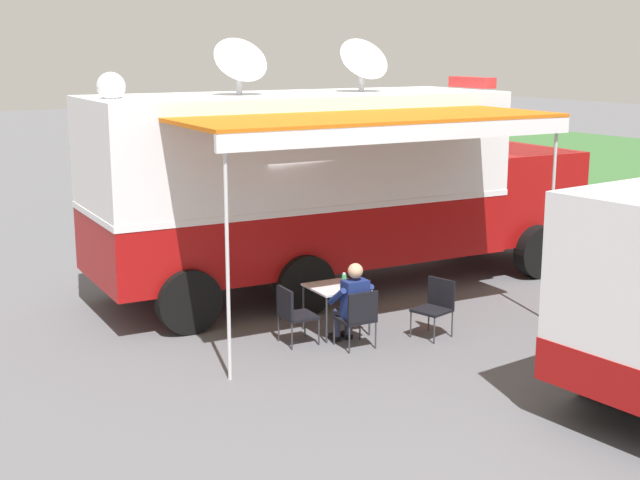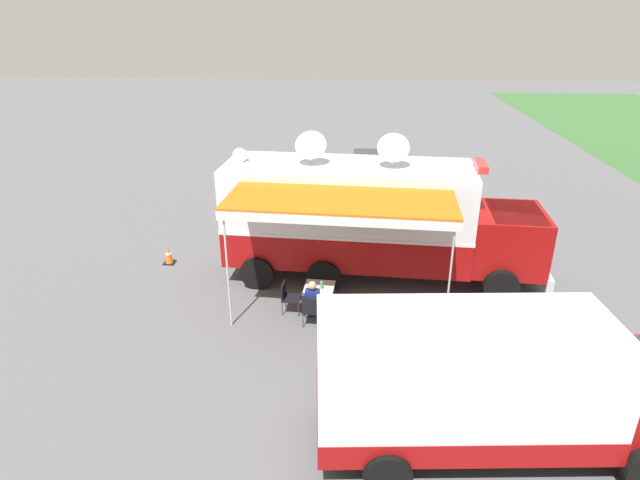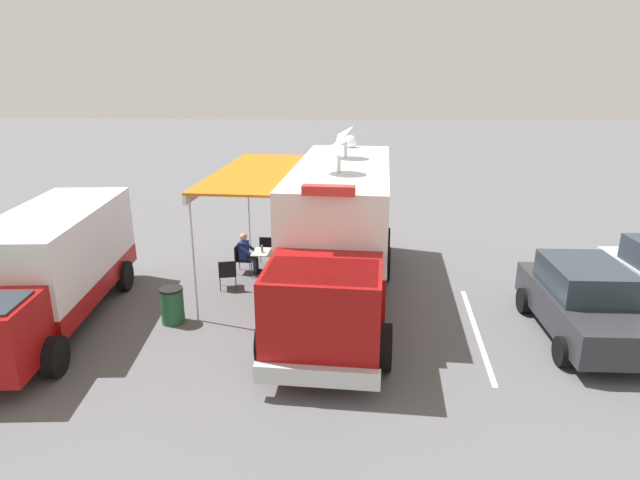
# 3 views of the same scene
# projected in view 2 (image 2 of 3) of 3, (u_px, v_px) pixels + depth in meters

# --- Properties ---
(ground_plane) EXTENTS (100.00, 100.00, 0.00)m
(ground_plane) POSITION_uv_depth(u_px,v_px,m) (346.00, 273.00, 16.68)
(ground_plane) COLOR #5B5B60
(lot_stripe) EXTENTS (0.49, 4.80, 0.01)m
(lot_stripe) POSITION_uv_depth(u_px,v_px,m) (422.00, 235.00, 19.52)
(lot_stripe) COLOR silver
(lot_stripe) RESTS_ON ground
(command_truck) EXTENTS (5.29, 9.65, 4.53)m
(command_truck) POSITION_uv_depth(u_px,v_px,m) (372.00, 217.00, 15.78)
(command_truck) COLOR #9E0F0F
(command_truck) RESTS_ON ground
(folding_table) EXTENTS (0.86, 0.86, 0.73)m
(folding_table) POSITION_uv_depth(u_px,v_px,m) (319.00, 288.00, 14.38)
(folding_table) COLOR silver
(folding_table) RESTS_ON ground
(water_bottle) EXTENTS (0.07, 0.07, 0.22)m
(water_bottle) POSITION_uv_depth(u_px,v_px,m) (322.00, 285.00, 14.21)
(water_bottle) COLOR #3F9959
(water_bottle) RESTS_ON folding_table
(folding_chair_at_table) EXTENTS (0.52, 0.52, 0.87)m
(folding_chair_at_table) POSITION_uv_depth(u_px,v_px,m) (312.00, 309.00, 13.72)
(folding_chair_at_table) COLOR black
(folding_chair_at_table) RESTS_ON ground
(folding_chair_beside_table) EXTENTS (0.52, 0.52, 0.87)m
(folding_chair_beside_table) POSITION_uv_depth(u_px,v_px,m) (288.00, 295.00, 14.38)
(folding_chair_beside_table) COLOR black
(folding_chair_beside_table) RESTS_ON ground
(folding_chair_spare_by_truck) EXTENTS (0.57, 0.57, 0.87)m
(folding_chair_spare_by_truck) POSITION_uv_depth(u_px,v_px,m) (363.00, 313.00, 13.52)
(folding_chair_spare_by_truck) COLOR black
(folding_chair_spare_by_truck) RESTS_ON ground
(seated_responder) EXTENTS (0.68, 0.58, 1.25)m
(seated_responder) POSITION_uv_depth(u_px,v_px,m) (313.00, 300.00, 13.84)
(seated_responder) COLOR navy
(seated_responder) RESTS_ON ground
(trash_bin) EXTENTS (0.57, 0.57, 0.91)m
(trash_bin) POSITION_uv_depth(u_px,v_px,m) (454.00, 338.00, 12.59)
(trash_bin) COLOR #235B33
(trash_bin) RESTS_ON ground
(traffic_cone) EXTENTS (0.36, 0.36, 0.58)m
(traffic_cone) POSITION_uv_depth(u_px,v_px,m) (169.00, 255.00, 17.24)
(traffic_cone) COLOR black
(traffic_cone) RESTS_ON ground
(support_truck) EXTENTS (2.71, 6.93, 2.70)m
(support_truck) POSITION_uv_depth(u_px,v_px,m) (491.00, 385.00, 9.58)
(support_truck) COLOR white
(support_truck) RESTS_ON ground
(car_behind_truck) EXTENTS (2.04, 4.21, 1.76)m
(car_behind_truck) POSITION_uv_depth(u_px,v_px,m) (420.00, 192.00, 21.30)
(car_behind_truck) COLOR #2D2D33
(car_behind_truck) RESTS_ON ground
(car_far_corner) EXTENTS (2.16, 4.27, 1.76)m
(car_far_corner) POSITION_uv_depth(u_px,v_px,m) (380.00, 172.00, 23.93)
(car_far_corner) COLOR #B2B5BA
(car_far_corner) RESTS_ON ground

